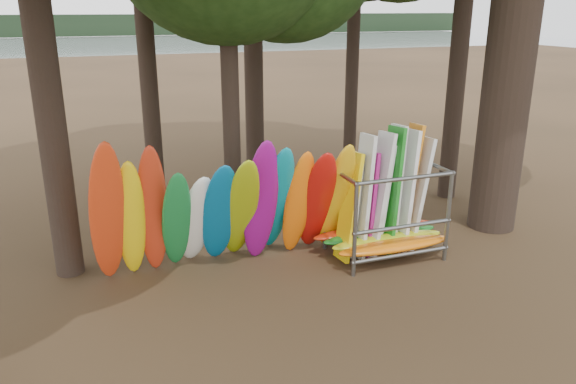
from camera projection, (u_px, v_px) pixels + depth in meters
name	position (u px, v px, depth m)	size (l,w,h in m)	color
ground	(347.00, 271.00, 11.99)	(120.00, 120.00, 0.00)	#47331E
lake	(123.00, 55.00, 65.52)	(160.00, 160.00, 0.00)	gray
far_shore	(102.00, 25.00, 109.49)	(160.00, 4.00, 4.00)	black
kayak_row	(233.00, 209.00, 11.74)	(5.59, 2.19, 3.25)	red
storage_rack	(385.00, 213.00, 12.52)	(3.09, 1.53, 2.92)	slate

